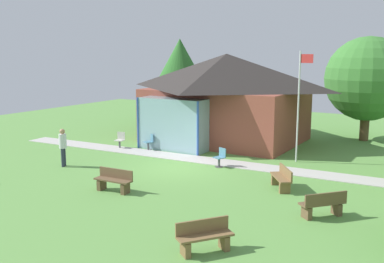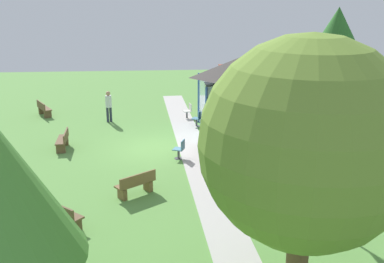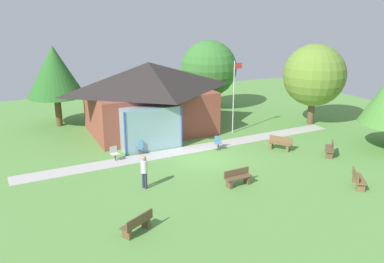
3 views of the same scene
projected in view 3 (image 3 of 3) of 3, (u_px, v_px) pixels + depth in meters
The scene contains 16 objects.
ground_plane at pixel (205, 158), 24.73m from camera, with size 44.00×44.00×0.00m, color #609947.
pavilion at pixel (149, 96), 29.16m from camera, with size 9.32×8.04×5.07m.
footpath at pixel (193, 149), 26.18m from camera, with size 21.94×1.30×0.03m, color #BCB7B2.
flagpole at pixel (234, 94), 28.79m from camera, with size 0.64×0.08×5.21m.
bench_front_right at pixel (358, 179), 20.63m from camera, with size 1.25×1.47×0.84m.
bench_lawn_far_right at pixel (330, 149), 24.98m from camera, with size 1.32×1.42×0.84m.
bench_front_center at pixel (238, 178), 20.81m from camera, with size 1.52×0.53×0.84m.
bench_front_left at pixel (137, 224), 16.39m from camera, with size 1.53×1.11×0.84m.
bench_mid_right at pixel (280, 144), 26.01m from camera, with size 1.24×1.47×0.84m.
patio_chair_west at pixel (115, 154), 24.14m from camera, with size 0.52×0.52×0.86m.
patio_chair_lawn_spare at pixel (218, 143), 26.09m from camera, with size 0.57×0.57×0.86m.
patio_chair_porch_left at pixel (140, 148), 25.16m from camera, with size 0.60×0.60×0.86m.
visitor_strolling_lawn at pixel (144, 169), 20.29m from camera, with size 0.34×0.34×1.74m.
tree_behind_pavilion_right at pixel (209, 69), 35.53m from camera, with size 4.88×4.88×6.07m.
tree_east_hedge at pixel (314, 75), 30.85m from camera, with size 4.71×4.71×6.18m.
tree_behind_pavilion_left at pixel (54, 72), 30.17m from camera, with size 4.24×4.24×6.12m.
Camera 3 is at (-10.51, -20.66, 8.81)m, focal length 38.00 mm.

